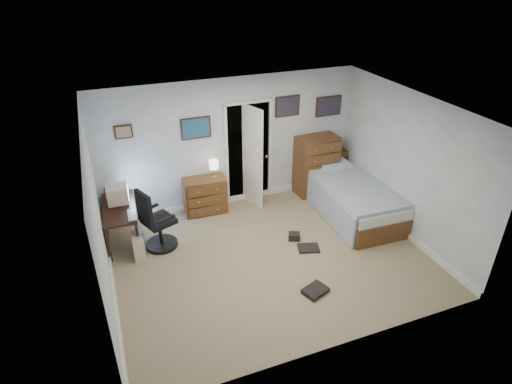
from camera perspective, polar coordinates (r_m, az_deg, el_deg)
floor at (r=7.16m, az=1.90°, el=-8.71°), size 5.00×4.00×0.02m
computer_desk at (r=7.60m, az=-18.28°, el=-3.04°), size 0.59×1.19×0.67m
crt_monitor at (r=7.58m, az=-17.98°, el=-0.30°), size 0.36×0.34×0.32m
keyboard at (r=7.22m, az=-16.21°, el=-2.97°), size 0.15×0.36×0.02m
pc_tower at (r=7.31m, az=-15.34°, el=-6.92°), size 0.20×0.38×0.40m
office_chair at (r=7.31m, az=-13.18°, el=-4.43°), size 0.71×0.71×1.12m
media_stack at (r=8.29m, az=-18.81°, el=-1.50°), size 0.15×0.15×0.74m
low_dresser at (r=8.21m, az=-6.80°, el=-0.47°), size 0.82×0.45×0.71m
table_lamp at (r=7.97m, az=-5.66°, el=3.59°), size 0.19×0.19×0.35m
doorway at (r=8.59m, az=-1.71°, el=5.95°), size 0.96×1.12×2.05m
tall_dresser at (r=8.85m, az=8.01°, el=3.59°), size 0.85×0.52×1.22m
headboard_bookcase at (r=9.30m, az=10.86°, el=3.34°), size 0.89×0.26×0.79m
bed at (r=8.30m, az=12.75°, el=-0.80°), size 1.24×2.22×0.71m
wall_posters at (r=8.14m, az=0.41°, el=10.24°), size 4.38×0.04×0.60m
floor_clutter at (r=7.00m, az=6.84°, el=-9.42°), size 0.82×1.63×0.12m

